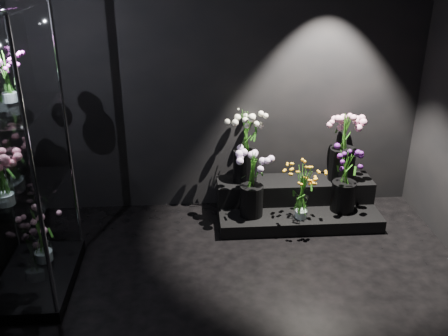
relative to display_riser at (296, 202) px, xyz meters
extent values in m
plane|color=black|center=(-0.71, -1.68, -0.15)|extent=(4.00, 4.00, 0.00)
plane|color=black|center=(-0.71, 0.32, 1.25)|extent=(4.00, 0.00, 4.00)
cube|color=black|center=(0.00, -0.08, -0.08)|extent=(1.62, 0.72, 0.13)
cube|color=black|center=(0.00, 0.10, 0.10)|extent=(1.62, 0.36, 0.22)
cube|color=black|center=(-2.38, -1.01, -0.10)|extent=(0.61, 1.01, 0.10)
cube|color=white|center=(-2.38, -1.01, 0.71)|extent=(0.55, 0.95, 0.01)
cube|color=white|center=(-2.38, -1.01, 1.37)|extent=(0.55, 0.95, 0.01)
cylinder|color=white|center=(-0.01, -0.30, 0.10)|extent=(0.13, 0.13, 0.23)
cylinder|color=black|center=(-0.49, -0.21, 0.14)|extent=(0.23, 0.23, 0.32)
cylinder|color=black|center=(0.44, -0.17, 0.14)|extent=(0.24, 0.24, 0.31)
cylinder|color=black|center=(-0.52, 0.14, 0.38)|extent=(0.25, 0.25, 0.33)
cylinder|color=black|center=(0.48, 0.08, 0.38)|extent=(0.27, 0.27, 0.34)
cylinder|color=white|center=(-2.42, -1.22, 0.84)|extent=(0.14, 0.14, 0.24)
cylinder|color=white|center=(-2.40, -0.84, 1.48)|extent=(0.12, 0.12, 0.20)
cylinder|color=white|center=(-2.36, -0.81, 0.08)|extent=(0.16, 0.16, 0.25)
camera|label=1|loc=(-1.07, -4.53, 2.43)|focal=40.00mm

